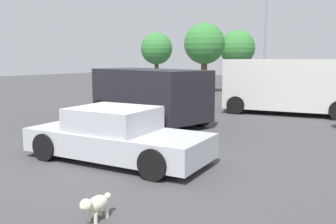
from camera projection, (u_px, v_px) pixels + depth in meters
ground_plane at (119, 159)px, 8.69m from camera, size 80.00×80.00×0.00m
sedan_foreground at (116, 136)px, 8.48m from camera, size 4.50×2.24×1.24m
dog at (95, 204)px, 5.34m from camera, size 0.27×0.63×0.41m
van_white at (288, 85)px, 15.58m from camera, size 5.51×3.17×2.31m
suv_dark at (149, 94)px, 13.33m from camera, size 4.95×3.01×1.96m
light_post_mid at (266, 25)px, 23.29m from camera, size 0.44×0.44×6.61m
tree_back_center at (157, 49)px, 33.61m from camera, size 2.89×2.89×4.66m
tree_back_right at (204, 44)px, 24.98m from camera, size 2.79×2.79×4.73m
tree_far_right at (237, 48)px, 32.28m from camera, size 3.10×3.10×4.79m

